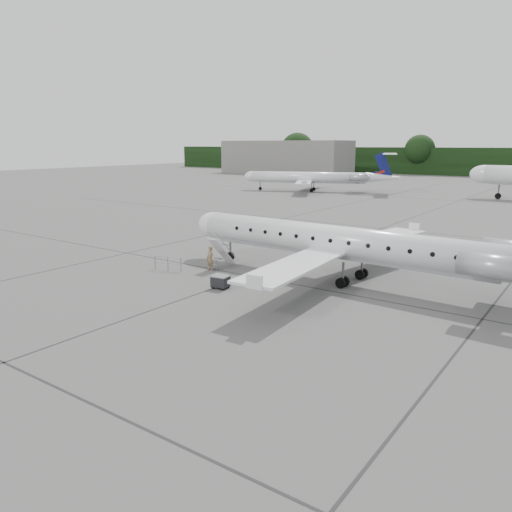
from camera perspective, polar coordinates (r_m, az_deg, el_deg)
The scene contains 8 objects.
ground at distance 28.40m, azimuth 4.86°, elevation -5.86°, with size 320.00×320.00×0.00m, color #5C5C5A.
terminal_building at distance 157.35m, azimuth 3.42°, elevation 11.21°, with size 40.00×14.00×10.00m, color slate.
main_regional_jet at distance 33.46m, azimuth 9.63°, elevation 3.36°, with size 28.82×20.75×7.39m, color white, non-canonical shape.
airstair at distance 37.13m, azimuth -3.93°, elevation 0.44°, with size 0.85×2.20×2.32m, color white, non-canonical shape.
passenger at distance 36.29m, azimuth -5.25°, elevation -0.29°, with size 0.65×0.43×1.79m, color olive.
safety_railing at distance 36.89m, azimuth -10.04°, elevation -0.86°, with size 2.20×0.08×1.00m, color gray, non-canonical shape.
baggage_cart at distance 31.90m, azimuth -4.08°, elevation -2.92°, with size 1.03×0.83×0.89m, color black, non-canonical shape.
bg_regional_left at distance 98.34m, azimuth 5.95°, elevation 9.54°, with size 28.38×20.44×7.45m, color white, non-canonical shape.
Camera 1 is at (13.62, -23.24, 9.02)m, focal length 35.00 mm.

